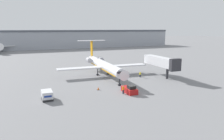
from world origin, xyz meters
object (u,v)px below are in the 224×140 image
airplane_main (103,65)px  worker_near_tug (123,90)px  jet_bridge (161,62)px  traffic_cone_left (98,88)px  luggage_cart (47,95)px  worker_by_wing (140,74)px  pushback_tug (129,90)px

airplane_main → worker_near_tug: (-2.66, -19.70, -2.28)m
jet_bridge → worker_near_tug: bearing=-147.3°
worker_near_tug → traffic_cone_left: 6.53m
worker_near_tug → luggage_cart: bearing=171.8°
luggage_cart → worker_by_wing: 29.78m
worker_near_tug → worker_by_wing: (11.77, 13.20, -0.13)m
airplane_main → pushback_tug: 19.71m
luggage_cart → worker_near_tug: (15.94, -2.30, 0.05)m
worker_by_wing → jet_bridge: 7.33m
airplane_main → pushback_tug: airplane_main is taller
worker_near_tug → jet_bridge: 21.59m
pushback_tug → traffic_cone_left: 7.51m
airplane_main → pushback_tug: (-1.05, -19.52, -2.55)m
airplane_main → luggage_cart: size_ratio=9.10×
traffic_cone_left → jet_bridge: 23.30m
worker_by_wing → traffic_cone_left: worker_by_wing is taller
pushback_tug → traffic_cone_left: pushback_tug is taller
airplane_main → worker_by_wing: 11.45m
airplane_main → pushback_tug: bearing=-93.1°
luggage_cart → traffic_cone_left: 12.19m
luggage_cart → jet_bridge: 35.28m
pushback_tug → worker_near_tug: bearing=-173.4°
airplane_main → worker_near_tug: airplane_main is taller
pushback_tug → worker_by_wing: 16.52m
luggage_cart → worker_by_wing: size_ratio=2.08×
pushback_tug → jet_bridge: (16.32, 11.33, 3.75)m
pushback_tug → jet_bridge: bearing=34.8°
airplane_main → traffic_cone_left: (-6.74, -14.64, -2.89)m
worker_near_tug → traffic_cone_left: size_ratio=2.35×
airplane_main → jet_bridge: airplane_main is taller
worker_near_tug → airplane_main: bearing=82.3°
worker_near_tug → traffic_cone_left: worker_near_tug is taller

